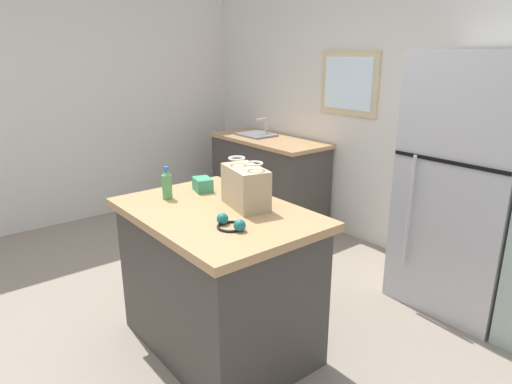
% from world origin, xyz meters
% --- Properties ---
extents(ground, '(6.57, 6.57, 0.00)m').
position_xyz_m(ground, '(0.00, 0.00, 0.00)').
color(ground, gray).
extents(back_wall, '(5.47, 0.13, 2.55)m').
position_xyz_m(back_wall, '(-0.01, 2.26, 1.28)').
color(back_wall, silver).
rests_on(back_wall, ground).
extents(left_wall, '(0.10, 4.51, 2.55)m').
position_xyz_m(left_wall, '(-2.74, 0.00, 1.27)').
color(left_wall, silver).
rests_on(left_wall, ground).
extents(kitchen_island, '(1.23, 0.85, 0.92)m').
position_xyz_m(kitchen_island, '(0.16, 0.15, 0.46)').
color(kitchen_island, '#423D38').
rests_on(kitchen_island, ground).
extents(refrigerator, '(0.79, 0.73, 1.82)m').
position_xyz_m(refrigerator, '(0.83, 1.83, 0.91)').
color(refrigerator, '#B7B7BC').
rests_on(refrigerator, ground).
extents(sink_counter, '(1.40, 0.60, 1.09)m').
position_xyz_m(sink_counter, '(-1.44, 1.90, 0.46)').
color(sink_counter, '#423D38').
rests_on(sink_counter, ground).
extents(shopping_bag, '(0.37, 0.25, 0.29)m').
position_xyz_m(shopping_bag, '(0.22, 0.32, 1.04)').
color(shopping_bag, tan).
rests_on(shopping_bag, kitchen_island).
extents(small_box, '(0.17, 0.14, 0.09)m').
position_xyz_m(small_box, '(-0.21, 0.29, 0.96)').
color(small_box, '#388E66').
rests_on(small_box, kitchen_island).
extents(bottle, '(0.06, 0.06, 0.21)m').
position_xyz_m(bottle, '(-0.21, 0.03, 1.01)').
color(bottle, '#4C9956').
rests_on(bottle, kitchen_island).
extents(ear_defenders, '(0.20, 0.16, 0.06)m').
position_xyz_m(ear_defenders, '(0.44, 0.05, 0.94)').
color(ear_defenders, black).
rests_on(ear_defenders, kitchen_island).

